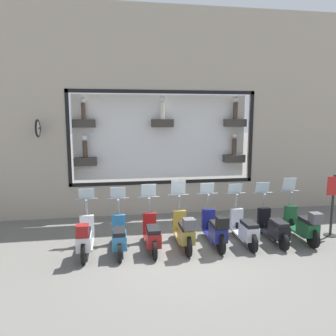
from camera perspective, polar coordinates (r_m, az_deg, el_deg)
The scene contains 11 objects.
ground_plane at distance 8.89m, azimuth 2.61°, elevation -14.20°, with size 120.00×120.00×0.00m, color #66635E.
building_facade at distance 11.72m, azimuth -0.92°, elevation 9.80°, with size 1.21×36.00×7.20m.
scooter_green_0 at distance 10.09m, azimuth 22.50°, elevation -9.13°, with size 1.80×0.61×1.67m.
scooter_black_1 at distance 9.75m, azimuth 17.96°, elevation -9.90°, with size 1.79×0.61×1.56m.
scooter_silver_2 at distance 9.40m, azimuth 13.23°, elevation -10.34°, with size 1.80×0.60×1.54m.
scooter_navy_3 at distance 9.05m, azimuth 8.27°, elevation -10.57°, with size 1.81×0.60×1.59m.
scooter_olive_4 at distance 8.84m, azimuth 2.87°, elevation -10.93°, with size 1.81×0.61×1.70m.
scooter_red_5 at distance 8.78m, azimuth -2.79°, elevation -11.51°, with size 1.80×0.60×1.62m.
scooter_teal_6 at distance 8.73m, azimuth -8.50°, elevation -11.77°, with size 1.79×0.60×1.56m.
scooter_white_7 at distance 8.70m, azimuth -14.27°, elevation -11.64°, with size 1.80×0.61×1.55m.
shop_sign_post at distance 10.73m, azimuth 26.77°, elevation -5.46°, with size 0.36×0.45×1.84m.
Camera 1 is at (-7.99, 1.70, 3.50)m, focal length 35.00 mm.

